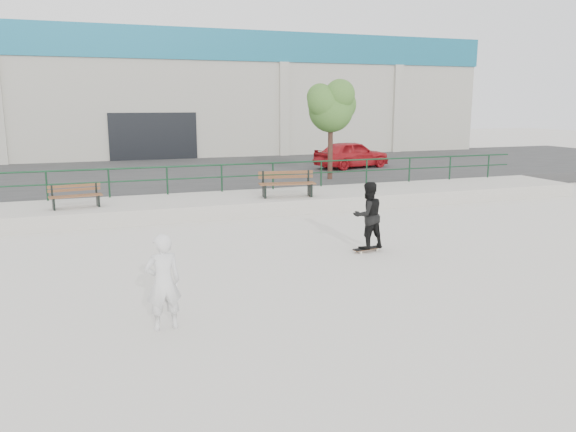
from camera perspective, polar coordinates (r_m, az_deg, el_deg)
name	(u,v)px	position (r m, az deg, el deg)	size (l,w,h in m)	color
ground	(299,303)	(10.83, 1.08, -8.82)	(120.00, 120.00, 0.00)	beige
ledge	(202,206)	(19.66, -8.69, 1.04)	(30.00, 3.00, 0.50)	#B3AFA4
parking_strip	(169,176)	(27.96, -12.02, 3.99)	(60.00, 14.00, 0.50)	#2F2F2F
railing	(195,173)	(20.77, -9.46, 4.35)	(28.00, 0.06, 1.03)	#143921
commercial_building	(139,91)	(41.67, -14.91, 12.19)	(44.20, 16.33, 8.00)	#B5B3A3
bench_left	(76,196)	(18.90, -20.78, 1.89)	(1.64, 0.68, 0.73)	brown
bench_right	(287,184)	(19.76, -0.11, 3.28)	(2.03, 0.85, 0.91)	brown
tree	(331,105)	(24.30, 4.44, 11.20)	(2.38, 2.11, 4.23)	#462D23
red_car	(352,154)	(28.81, 6.49, 6.25)	(1.63, 4.04, 1.38)	#AA151B
skateboard	(367,249)	(14.56, 8.02, -3.31)	(0.80, 0.34, 0.09)	black
standing_skater	(368,215)	(14.36, 8.12, 0.07)	(0.83, 0.65, 1.71)	black
seated_skater	(163,282)	(9.60, -12.57, -6.58)	(0.60, 0.40, 1.65)	silver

